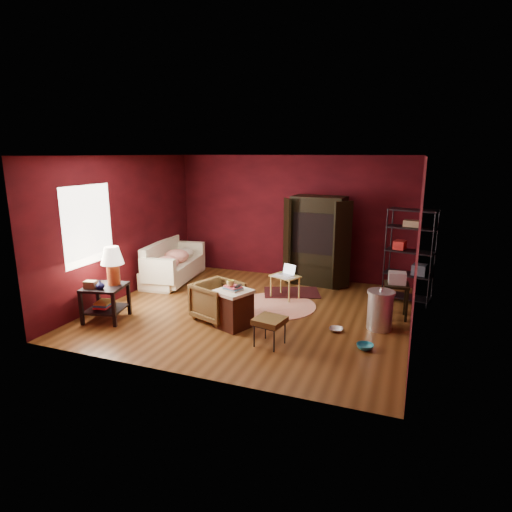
# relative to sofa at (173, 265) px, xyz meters

# --- Properties ---
(room) EXTENTS (5.54, 5.04, 2.84)m
(room) POSITION_rel_sofa_xyz_m (2.34, -1.20, 1.03)
(room) COLOR brown
(room) RESTS_ON ground
(sofa) EXTENTS (0.72, 1.95, 0.75)m
(sofa) POSITION_rel_sofa_xyz_m (0.00, 0.00, 0.00)
(sofa) COLOR white
(sofa) RESTS_ON ground
(armchair) EXTENTS (0.88, 0.91, 0.74)m
(armchair) POSITION_rel_sofa_xyz_m (1.97, -1.78, -0.00)
(armchair) COLOR black
(armchair) RESTS_ON ground
(pet_bowl_steel) EXTENTS (0.23, 0.07, 0.23)m
(pet_bowl_steel) POSITION_rel_sofa_xyz_m (4.00, -1.57, -0.26)
(pet_bowl_steel) COLOR silver
(pet_bowl_steel) RESTS_ON ground
(pet_bowl_turquoise) EXTENTS (0.26, 0.12, 0.25)m
(pet_bowl_turquoise) POSITION_rel_sofa_xyz_m (4.52, -2.07, -0.25)
(pet_bowl_turquoise) COLOR teal
(pet_bowl_turquoise) RESTS_ON ground
(vase) EXTENTS (0.16, 0.17, 0.15)m
(vase) POSITION_rel_sofa_xyz_m (0.21, -2.64, 0.31)
(vase) COLOR #0C0F3D
(vase) RESTS_ON side_table
(mug) EXTENTS (0.15, 0.13, 0.13)m
(mug) POSITION_rel_sofa_xyz_m (2.32, -2.02, 0.40)
(mug) COLOR #FFF67C
(mug) RESTS_ON hamper
(side_table) EXTENTS (0.77, 0.77, 1.28)m
(side_table) POSITION_rel_sofa_xyz_m (0.20, -2.40, 0.40)
(side_table) COLOR black
(side_table) RESTS_ON ground
(sofa_cushions) EXTENTS (1.06, 2.05, 0.82)m
(sofa_cushions) POSITION_rel_sofa_xyz_m (-0.01, -0.03, 0.03)
(sofa_cushions) COLOR white
(sofa_cushions) RESTS_ON sofa
(hamper) EXTENTS (0.68, 0.68, 0.74)m
(hamper) POSITION_rel_sofa_xyz_m (2.36, -1.99, -0.04)
(hamper) COLOR #451C0F
(hamper) RESTS_ON ground
(footstool) EXTENTS (0.50, 0.50, 0.44)m
(footstool) POSITION_rel_sofa_xyz_m (3.15, -2.44, 0.00)
(footstool) COLOR black
(footstool) RESTS_ON ground
(rug_round) EXTENTS (1.62, 1.62, 0.01)m
(rug_round) POSITION_rel_sofa_xyz_m (2.70, -0.78, -0.37)
(rug_round) COLOR #F1E0C8
(rug_round) RESTS_ON ground
(rug_oriental) EXTENTS (1.33, 1.11, 0.01)m
(rug_oriental) POSITION_rel_sofa_xyz_m (2.78, 0.07, -0.36)
(rug_oriental) COLOR #4E1418
(rug_oriental) RESTS_ON ground
(laptop_desk) EXTENTS (0.65, 0.58, 0.68)m
(laptop_desk) POSITION_rel_sofa_xyz_m (2.74, -0.27, 0.04)
(laptop_desk) COLOR #D7BF62
(laptop_desk) RESTS_ON ground
(tv_armoire) EXTENTS (1.53, 0.88, 1.94)m
(tv_armoire) POSITION_rel_sofa_xyz_m (3.09, 0.92, 0.64)
(tv_armoire) COLOR black
(tv_armoire) RESTS_ON ground
(wire_shelving) EXTENTS (0.95, 0.57, 1.82)m
(wire_shelving) POSITION_rel_sofa_xyz_m (5.03, 0.37, 0.62)
(wire_shelving) COLOR black
(wire_shelving) RESTS_ON ground
(small_stand) EXTENTS (0.46, 0.46, 0.83)m
(small_stand) POSITION_rel_sofa_xyz_m (4.86, -0.59, 0.25)
(small_stand) COLOR black
(small_stand) RESTS_ON ground
(trash_can) EXTENTS (0.51, 0.51, 0.71)m
(trash_can) POSITION_rel_sofa_xyz_m (4.65, -1.21, -0.04)
(trash_can) COLOR white
(trash_can) RESTS_ON ground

